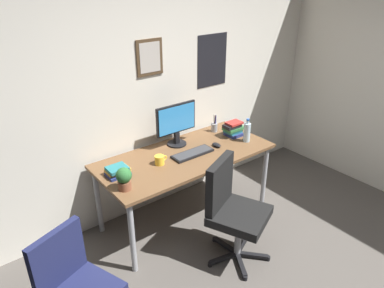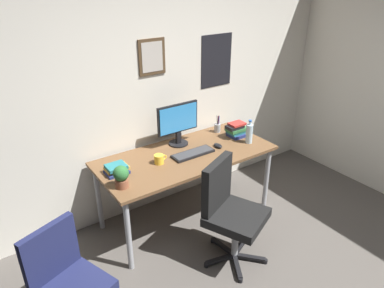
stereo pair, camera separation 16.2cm
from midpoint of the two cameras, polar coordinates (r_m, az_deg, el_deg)
wall_back at (r=3.65m, az=-6.54°, el=8.98°), size 4.40×0.10×2.60m
desk at (r=3.52m, az=-2.32°, el=-2.68°), size 1.75×0.79×0.74m
office_chair at (r=3.13m, az=4.87°, el=-9.96°), size 0.61×0.61×0.95m
side_chair at (r=2.66m, az=-20.08°, el=-20.32°), size 0.54×0.54×0.88m
monitor at (r=3.59m, az=-3.84°, el=3.39°), size 0.46×0.20×0.43m
keyboard at (r=3.47m, az=-1.24°, el=-1.53°), size 0.43×0.15×0.03m
computer_mouse at (r=3.63m, az=2.67°, el=-0.17°), size 0.06×0.11×0.04m
water_bottle at (r=3.73m, az=7.57°, el=1.90°), size 0.07×0.07×0.25m
coffee_mug_near at (r=3.31m, az=-6.60°, el=-2.57°), size 0.13×0.09×0.09m
potted_plant at (r=2.96m, az=-12.39°, el=-5.36°), size 0.13×0.13×0.20m
pen_cup at (r=3.96m, az=2.42°, el=2.74°), size 0.07×0.07×0.20m
book_stack_left at (r=3.20m, az=-13.25°, el=-4.24°), size 0.21×0.16×0.08m
book_stack_right at (r=3.86m, az=5.41°, el=2.41°), size 0.23×0.17×0.16m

